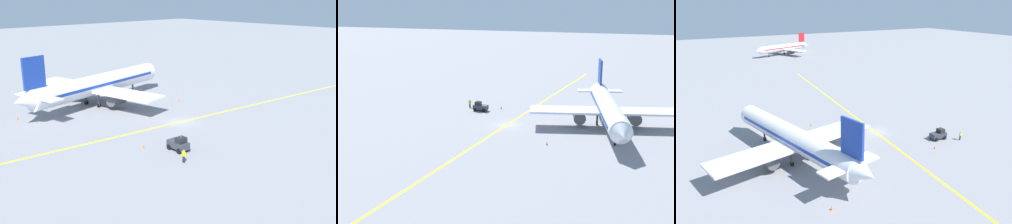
# 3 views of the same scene
# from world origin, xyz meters

# --- Properties ---
(ground_plane) EXTENTS (400.00, 400.00, 0.00)m
(ground_plane) POSITION_xyz_m (0.00, 0.00, 0.00)
(ground_plane) COLOR gray
(apron_yellow_centreline) EXTENTS (14.62, 119.20, 0.01)m
(apron_yellow_centreline) POSITION_xyz_m (0.00, 0.00, 0.00)
(apron_yellow_centreline) COLOR yellow
(apron_yellow_centreline) RESTS_ON ground
(airplane_at_gate) EXTENTS (28.47, 35.28, 10.60)m
(airplane_at_gate) POSITION_xyz_m (-18.08, -3.45, 3.71)
(airplane_at_gate) COLOR silver
(airplane_at_gate) RESTS_ON ground
(baggage_tug_dark) EXTENTS (3.07, 1.88, 2.11)m
(baggage_tug_dark) POSITION_xyz_m (8.36, -8.58, 0.90)
(baggage_tug_dark) COLOR #333842
(baggage_tug_dark) RESTS_ON ground
(ground_crew_worker) EXTENTS (0.57, 0.29, 1.68)m
(ground_crew_worker) POSITION_xyz_m (11.56, -10.87, 0.91)
(ground_crew_worker) COLOR #23232D
(ground_crew_worker) RESTS_ON ground
(traffic_cone_near_nose) EXTENTS (0.32, 0.32, 0.55)m
(traffic_cone_near_nose) POSITION_xyz_m (-9.62, 9.32, 0.28)
(traffic_cone_near_nose) COLOR orange
(traffic_cone_near_nose) RESTS_ON ground
(traffic_cone_mid_apron) EXTENTS (0.32, 0.32, 0.55)m
(traffic_cone_mid_apron) POSITION_xyz_m (-19.13, -18.49, 0.28)
(traffic_cone_mid_apron) COLOR orange
(traffic_cone_mid_apron) RESTS_ON ground
(traffic_cone_by_wingtip) EXTENTS (0.32, 0.32, 0.55)m
(traffic_cone_by_wingtip) POSITION_xyz_m (4.69, -11.51, 0.28)
(traffic_cone_by_wingtip) COLOR orange
(traffic_cone_by_wingtip) RESTS_ON ground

